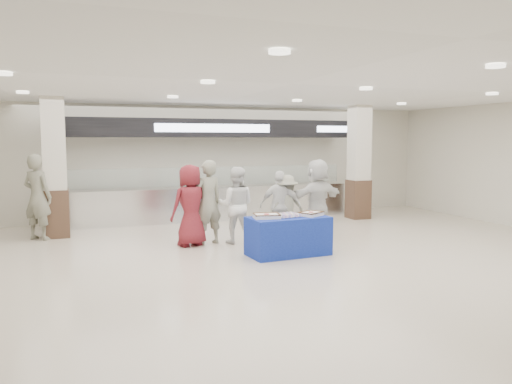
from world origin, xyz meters
name	(u,v)px	position (x,y,z in m)	size (l,w,h in m)	color
ground	(290,264)	(0.00, 0.00, 0.00)	(14.00, 14.00, 0.00)	beige
serving_line	(211,179)	(0.00, 5.40, 1.16)	(8.70, 0.85, 2.80)	silver
column_left	(55,171)	(-4.00, 4.20, 1.53)	(0.55, 0.55, 3.20)	#3B271B
column_right	(359,165)	(4.00, 4.20, 1.53)	(0.55, 0.55, 3.20)	#3B271B
display_table	(288,236)	(0.26, 0.69, 0.38)	(1.55, 0.78, 0.75)	#152E97
sheet_cake_left	(267,216)	(-0.20, 0.68, 0.80)	(0.54, 0.45, 0.10)	white
sheet_cake_right	(311,213)	(0.74, 0.67, 0.80)	(0.54, 0.50, 0.09)	white
cupcake_tray	(288,215)	(0.27, 0.69, 0.78)	(0.45, 0.37, 0.07)	#B9B9BE
civilian_maroon	(190,205)	(-1.33, 2.18, 0.86)	(0.84, 0.55, 1.72)	maroon
soldier_a	(208,202)	(-0.93, 2.24, 0.90)	(0.66, 0.43, 1.81)	slate
chef_tall	(236,205)	(-0.33, 2.13, 0.83)	(0.80, 0.63, 1.66)	white
chef_short	(280,206)	(0.67, 2.04, 0.78)	(0.91, 0.38, 1.56)	white
soldier_b	(286,208)	(0.82, 2.06, 0.73)	(0.94, 0.54, 1.46)	slate
civilian_white	(317,198)	(1.63, 2.14, 0.90)	(1.67, 0.53, 1.80)	silver
soldier_bg	(38,197)	(-4.38, 4.02, 0.96)	(0.70, 0.46, 1.93)	slate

